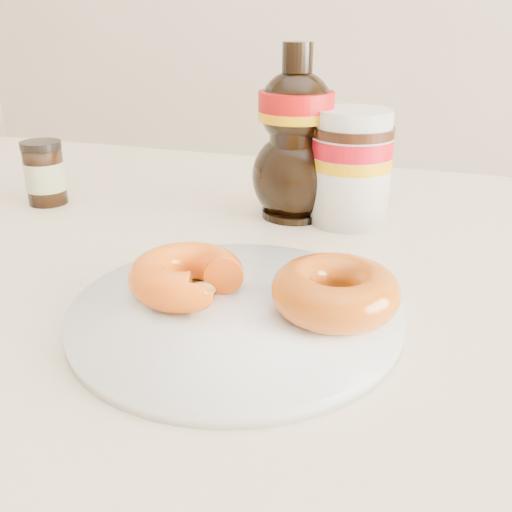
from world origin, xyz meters
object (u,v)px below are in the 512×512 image
(nutella_jar, at_px, (351,163))
(plate, at_px, (235,312))
(donut_whole, at_px, (335,291))
(donut_bitten, at_px, (186,276))
(dining_table, at_px, (222,346))
(dark_jar, at_px, (45,174))
(syrup_bottle, at_px, (295,134))

(nutella_jar, bearing_deg, plate, -98.69)
(donut_whole, bearing_deg, donut_bitten, -175.50)
(donut_whole, relative_size, nutella_jar, 0.76)
(dining_table, relative_size, plate, 5.39)
(plate, relative_size, nutella_jar, 2.03)
(dining_table, height_order, dark_jar, dark_jar)
(donut_bitten, height_order, donut_whole, donut_whole)
(dining_table, bearing_deg, donut_whole, -28.72)
(donut_whole, bearing_deg, dining_table, 151.28)
(donut_bitten, bearing_deg, dining_table, 72.69)
(dining_table, distance_m, syrup_bottle, 0.25)
(plate, bearing_deg, syrup_bottle, 95.51)
(dining_table, xyz_separation_m, dark_jar, (-0.29, 0.12, 0.12))
(donut_bitten, xyz_separation_m, dark_jar, (-0.29, 0.20, 0.01))
(dining_table, xyz_separation_m, donut_whole, (0.12, -0.07, 0.11))
(plate, distance_m, nutella_jar, 0.27)
(syrup_bottle, distance_m, dark_jar, 0.32)
(syrup_bottle, bearing_deg, dark_jar, -170.00)
(donut_bitten, relative_size, dark_jar, 1.18)
(dark_jar, bearing_deg, donut_bitten, -34.28)
(dining_table, bearing_deg, plate, -60.13)
(dining_table, xyz_separation_m, syrup_bottle, (0.02, 0.17, 0.18))
(plate, relative_size, dark_jar, 3.29)
(plate, distance_m, dark_jar, 0.39)
(donut_whole, distance_m, syrup_bottle, 0.27)
(donut_bitten, height_order, syrup_bottle, syrup_bottle)
(dining_table, xyz_separation_m, donut_bitten, (0.00, -0.08, 0.11))
(donut_whole, height_order, nutella_jar, nutella_jar)
(nutella_jar, bearing_deg, dining_table, -116.38)
(dining_table, height_order, plate, plate)
(plate, distance_m, syrup_bottle, 0.28)
(plate, relative_size, donut_whole, 2.66)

